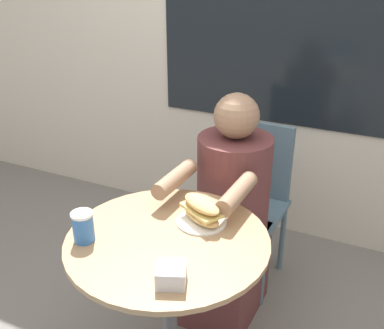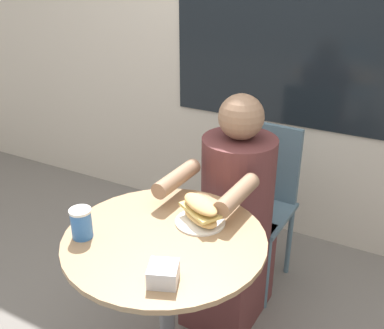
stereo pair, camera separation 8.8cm
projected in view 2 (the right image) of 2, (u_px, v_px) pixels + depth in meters
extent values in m
cube|color=beige|center=(298.00, 7.00, 2.45)|extent=(8.00, 0.08, 2.80)
cylinder|color=#997551|center=(165.00, 239.00, 1.60)|extent=(0.73, 0.73, 0.02)
cylinder|color=#515156|center=(167.00, 317.00, 1.76)|extent=(0.06, 0.06, 0.71)
cube|color=slate|center=(252.00, 211.00, 2.35)|extent=(0.39, 0.39, 0.02)
cube|color=slate|center=(268.00, 161.00, 2.39)|extent=(0.35, 0.05, 0.42)
cylinder|color=slate|center=(267.00, 273.00, 2.24)|extent=(0.03, 0.03, 0.43)
cylinder|color=slate|center=(209.00, 253.00, 2.40)|extent=(0.03, 0.03, 0.43)
cylinder|color=slate|center=(289.00, 241.00, 2.50)|extent=(0.03, 0.03, 0.43)
cylinder|color=slate|center=(236.00, 224.00, 2.65)|extent=(0.03, 0.03, 0.43)
cube|color=brown|center=(228.00, 275.00, 2.22)|extent=(0.34, 0.44, 0.45)
cylinder|color=brown|center=(238.00, 187.00, 2.07)|extent=(0.34, 0.34, 0.48)
sphere|color=#8E6B51|center=(241.00, 117.00, 1.93)|extent=(0.20, 0.20, 0.20)
cylinder|color=#8E6B51|center=(237.00, 194.00, 1.71)|extent=(0.08, 0.27, 0.07)
cylinder|color=#8E6B51|center=(177.00, 178.00, 1.83)|extent=(0.08, 0.27, 0.07)
cylinder|color=white|center=(200.00, 222.00, 1.68)|extent=(0.19, 0.19, 0.01)
ellipsoid|color=tan|center=(200.00, 216.00, 1.67)|extent=(0.20, 0.16, 0.04)
cube|color=#D6BC66|center=(200.00, 210.00, 1.66)|extent=(0.19, 0.16, 0.01)
ellipsoid|color=tan|center=(200.00, 204.00, 1.65)|extent=(0.20, 0.16, 0.04)
cylinder|color=#336BB7|center=(82.00, 224.00, 1.57)|extent=(0.07, 0.07, 0.10)
cylinder|color=white|center=(80.00, 211.00, 1.55)|extent=(0.08, 0.08, 0.01)
cube|color=silver|center=(163.00, 274.00, 1.36)|extent=(0.12, 0.12, 0.06)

